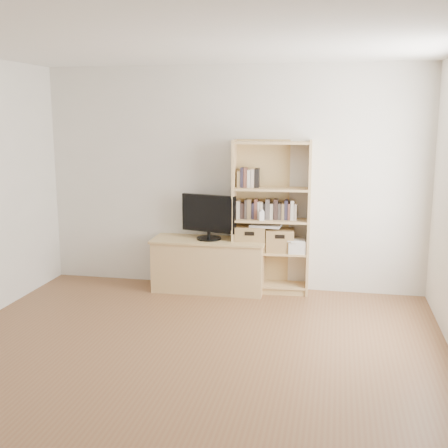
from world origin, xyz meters
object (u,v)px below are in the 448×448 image
(basket_left, at_px, (250,238))
(basket_right, at_px, (280,240))
(tv_stand, at_px, (209,266))
(television, at_px, (209,217))
(bookshelf, at_px, (271,218))
(laptop, at_px, (266,225))
(baby_monitor, at_px, (262,216))

(basket_left, relative_size, basket_right, 1.11)
(tv_stand, relative_size, television, 1.92)
(bookshelf, relative_size, television, 2.63)
(laptop, bearing_deg, basket_left, -173.59)
(baby_monitor, distance_m, basket_left, 0.33)
(bookshelf, relative_size, basket_left, 5.05)
(baby_monitor, xyz_separation_m, basket_right, (0.20, 0.11, -0.30))
(tv_stand, distance_m, bookshelf, 0.93)
(bookshelf, bearing_deg, television, -176.77)
(baby_monitor, height_order, basket_left, baby_monitor)
(baby_monitor, distance_m, basket_right, 0.37)
(bookshelf, bearing_deg, basket_right, -2.60)
(bookshelf, xyz_separation_m, television, (-0.71, -0.08, -0.00))
(television, xyz_separation_m, basket_right, (0.82, 0.09, -0.26))
(tv_stand, bearing_deg, basket_right, 4.41)
(bookshelf, distance_m, laptop, 0.11)
(bookshelf, height_order, basket_right, bookshelf)
(tv_stand, xyz_separation_m, bookshelf, (0.71, 0.08, 0.59))
(television, relative_size, baby_monitor, 6.33)
(basket_left, relative_size, laptop, 1.01)
(television, bearing_deg, baby_monitor, 11.71)
(bookshelf, xyz_separation_m, baby_monitor, (-0.09, -0.10, 0.03))
(tv_stand, height_order, laptop, laptop)
(tv_stand, height_order, bookshelf, bookshelf)
(television, xyz_separation_m, laptop, (0.66, 0.07, -0.09))
(television, relative_size, basket_left, 1.92)
(tv_stand, distance_m, laptop, 0.83)
(tv_stand, height_order, baby_monitor, baby_monitor)
(baby_monitor, distance_m, laptop, 0.16)
(bookshelf, height_order, laptop, bookshelf)
(tv_stand, xyz_separation_m, television, (0.00, 0.00, 0.58))
(basket_left, distance_m, basket_right, 0.34)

